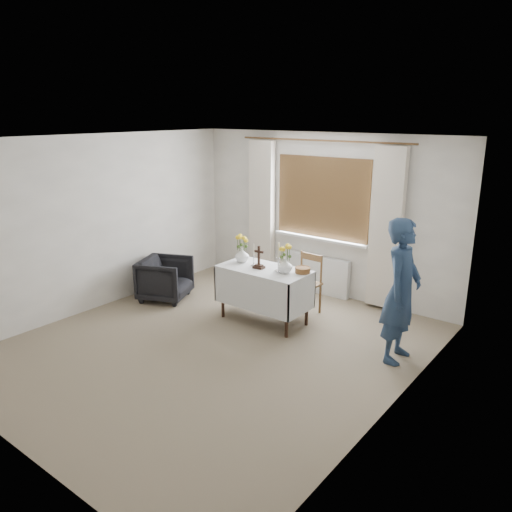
{
  "coord_description": "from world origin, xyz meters",
  "views": [
    {
      "loc": [
        3.84,
        -4.13,
        2.79
      ],
      "look_at": [
        0.03,
        0.78,
        0.99
      ],
      "focal_mm": 35.0,
      "sensor_mm": 36.0,
      "label": 1
    }
  ],
  "objects": [
    {
      "name": "candlestick_right",
      "position": [
        0.24,
        0.99,
        0.96
      ],
      "size": [
        0.14,
        0.14,
        0.39
      ],
      "primitive_type": null,
      "rotation": [
        0.0,
        0.0,
        -0.25
      ],
      "color": "silver",
      "rests_on": "altar_table"
    },
    {
      "name": "armchair",
      "position": [
        -1.69,
        0.74,
        0.32
      ],
      "size": [
        0.93,
        0.92,
        0.65
      ],
      "primitive_type": "imported",
      "rotation": [
        0.0,
        0.0,
        1.99
      ],
      "color": "black",
      "rests_on": "ground"
    },
    {
      "name": "wooden_cross",
      "position": [
        -0.05,
        0.94,
        0.92
      ],
      "size": [
        0.15,
        0.11,
        0.31
      ],
      "primitive_type": null,
      "rotation": [
        0.0,
        0.0,
        0.06
      ],
      "color": "black",
      "rests_on": "altar_table"
    },
    {
      "name": "wooden_chair",
      "position": [
        0.3,
        1.54,
        0.43
      ],
      "size": [
        0.42,
        0.42,
        0.86
      ],
      "primitive_type": null,
      "rotation": [
        0.0,
        0.0,
        -0.05
      ],
      "color": "brown",
      "rests_on": "ground"
    },
    {
      "name": "candlestick_left",
      "position": [
        -0.17,
        0.98,
        0.92
      ],
      "size": [
        0.11,
        0.11,
        0.31
      ],
      "primitive_type": null,
      "rotation": [
        0.0,
        0.0,
        -0.24
      ],
      "color": "silver",
      "rests_on": "altar_table"
    },
    {
      "name": "flower_vase_left",
      "position": [
        -0.41,
        1.03,
        0.86
      ],
      "size": [
        0.24,
        0.24,
        0.2
      ],
      "primitive_type": "imported",
      "rotation": [
        0.0,
        0.0,
        0.26
      ],
      "color": "white",
      "rests_on": "altar_table"
    },
    {
      "name": "altar_table",
      "position": [
        0.01,
        0.98,
        0.38
      ],
      "size": [
        1.24,
        0.64,
        0.76
      ],
      "primitive_type": "cube",
      "color": "silver",
      "rests_on": "ground"
    },
    {
      "name": "ground",
      "position": [
        0.0,
        0.0,
        0.0
      ],
      "size": [
        5.0,
        5.0,
        0.0
      ],
      "primitive_type": "plane",
      "color": "gray",
      "rests_on": "ground"
    },
    {
      "name": "person",
      "position": [
        1.89,
        1.06,
        0.84
      ],
      "size": [
        0.44,
        0.64,
        1.68
      ],
      "primitive_type": "imported",
      "rotation": [
        0.0,
        0.0,
        1.63
      ],
      "color": "navy",
      "rests_on": "ground"
    },
    {
      "name": "radiator",
      "position": [
        0.0,
        2.42,
        0.3
      ],
      "size": [
        1.1,
        0.1,
        0.6
      ],
      "primitive_type": "cube",
      "color": "silver",
      "rests_on": "ground"
    },
    {
      "name": "flower_vase_right",
      "position": [
        0.34,
        1.0,
        0.86
      ],
      "size": [
        0.24,
        0.24,
        0.2
      ],
      "primitive_type": "imported",
      "rotation": [
        0.0,
        0.0,
        0.29
      ],
      "color": "white",
      "rests_on": "altar_table"
    },
    {
      "name": "wicker_basket",
      "position": [
        0.52,
        1.14,
        0.8
      ],
      "size": [
        0.26,
        0.26,
        0.08
      ],
      "primitive_type": "cylinder",
      "rotation": [
        0.0,
        0.0,
        0.35
      ],
      "color": "brown",
      "rests_on": "altar_table"
    }
  ]
}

